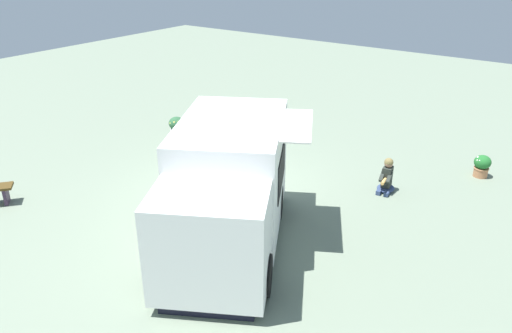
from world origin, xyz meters
The scene contains 5 objects.
ground_plane centered at (0.00, 0.00, 0.00)m, with size 40.00×40.00×0.00m, color gray.
food_truck centered at (-1.99, -1.60, 1.22)m, with size 5.12×4.05×2.56m.
person_customer centered at (2.26, -3.40, 0.36)m, with size 0.75×0.50×0.91m.
planter_flowering_near centered at (4.60, -5.18, 0.33)m, with size 0.44×0.44×0.62m.
planter_flowering_far centered at (1.82, 3.52, 0.42)m, with size 0.50×0.50×0.77m.
Camera 1 is at (-8.99, -7.28, 5.88)m, focal length 34.84 mm.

